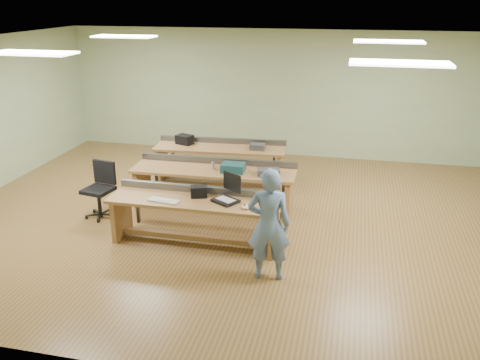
{
  "coord_description": "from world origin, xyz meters",
  "views": [
    {
      "loc": [
        2.0,
        -8.02,
        3.77
      ],
      "look_at": [
        0.31,
        -0.6,
        0.96
      ],
      "focal_mm": 38.0,
      "sensor_mm": 36.0,
      "label": 1
    }
  ],
  "objects_px": {
    "task_chair": "(101,197)",
    "parts_bin_grey": "(268,172)",
    "workbench_back": "(220,156)",
    "laptop_base": "(226,201)",
    "mug": "(227,170)",
    "workbench_mid": "(214,178)",
    "person": "(269,225)",
    "camera_bag": "(199,192)",
    "drinks_can": "(213,165)",
    "workbench_front": "(195,210)",
    "parts_bin_teal": "(233,168)"
  },
  "relations": [
    {
      "from": "task_chair",
      "to": "parts_bin_grey",
      "type": "xyz_separation_m",
      "value": [
        2.89,
        0.75,
        0.44
      ]
    },
    {
      "from": "workbench_back",
      "to": "laptop_base",
      "type": "distance_m",
      "value": 3.0
    },
    {
      "from": "workbench_back",
      "to": "mug",
      "type": "xyz_separation_m",
      "value": [
        0.54,
        -1.55,
        0.25
      ]
    },
    {
      "from": "workbench_mid",
      "to": "mug",
      "type": "relative_size",
      "value": 24.5
    },
    {
      "from": "person",
      "to": "camera_bag",
      "type": "distance_m",
      "value": 1.55
    },
    {
      "from": "workbench_back",
      "to": "parts_bin_grey",
      "type": "xyz_separation_m",
      "value": [
        1.28,
        -1.5,
        0.25
      ]
    },
    {
      "from": "person",
      "to": "mug",
      "type": "height_order",
      "value": "person"
    },
    {
      "from": "workbench_back",
      "to": "task_chair",
      "type": "height_order",
      "value": "task_chair"
    },
    {
      "from": "workbench_back",
      "to": "person",
      "type": "distance_m",
      "value": 4.02
    },
    {
      "from": "laptop_base",
      "to": "task_chair",
      "type": "height_order",
      "value": "task_chair"
    },
    {
      "from": "camera_bag",
      "to": "drinks_can",
      "type": "xyz_separation_m",
      "value": [
        -0.16,
        1.37,
        -0.03
      ]
    },
    {
      "from": "workbench_back",
      "to": "workbench_mid",
      "type": "bearing_deg",
      "value": -83.46
    },
    {
      "from": "camera_bag",
      "to": "parts_bin_grey",
      "type": "bearing_deg",
      "value": 36.6
    },
    {
      "from": "task_chair",
      "to": "mug",
      "type": "bearing_deg",
      "value": 28.36
    },
    {
      "from": "workbench_mid",
      "to": "task_chair",
      "type": "relative_size",
      "value": 3.05
    },
    {
      "from": "mug",
      "to": "drinks_can",
      "type": "height_order",
      "value": "drinks_can"
    },
    {
      "from": "mug",
      "to": "workbench_back",
      "type": "bearing_deg",
      "value": 109.13
    },
    {
      "from": "workbench_front",
      "to": "workbench_back",
      "type": "distance_m",
      "value": 2.88
    },
    {
      "from": "parts_bin_grey",
      "to": "mug",
      "type": "distance_m",
      "value": 0.75
    },
    {
      "from": "person",
      "to": "parts_bin_teal",
      "type": "bearing_deg",
      "value": -72.93
    },
    {
      "from": "parts_bin_grey",
      "to": "drinks_can",
      "type": "xyz_separation_m",
      "value": [
        -1.05,
        0.12,
        0.01
      ]
    },
    {
      "from": "laptop_base",
      "to": "mug",
      "type": "xyz_separation_m",
      "value": [
        -0.32,
        1.32,
        0.03
      ]
    },
    {
      "from": "workbench_front",
      "to": "task_chair",
      "type": "height_order",
      "value": "task_chair"
    },
    {
      "from": "workbench_back",
      "to": "mug",
      "type": "relative_size",
      "value": 22.46
    },
    {
      "from": "workbench_front",
      "to": "person",
      "type": "bearing_deg",
      "value": -31.37
    },
    {
      "from": "parts_bin_grey",
      "to": "camera_bag",
      "type": "bearing_deg",
      "value": -125.36
    },
    {
      "from": "camera_bag",
      "to": "mug",
      "type": "bearing_deg",
      "value": 65.17
    },
    {
      "from": "workbench_front",
      "to": "laptop_base",
      "type": "relative_size",
      "value": 7.42
    },
    {
      "from": "workbench_mid",
      "to": "task_chair",
      "type": "distance_m",
      "value": 2.06
    },
    {
      "from": "camera_bag",
      "to": "mug",
      "type": "xyz_separation_m",
      "value": [
        0.14,
        1.21,
        -0.04
      ]
    },
    {
      "from": "laptop_base",
      "to": "workbench_back",
      "type": "bearing_deg",
      "value": 138.19
    },
    {
      "from": "task_chair",
      "to": "parts_bin_teal",
      "type": "bearing_deg",
      "value": 29.68
    },
    {
      "from": "parts_bin_grey",
      "to": "workbench_front",
      "type": "bearing_deg",
      "value": -124.38
    },
    {
      "from": "drinks_can",
      "to": "workbench_mid",
      "type": "bearing_deg",
      "value": -14.31
    },
    {
      "from": "laptop_base",
      "to": "task_chair",
      "type": "distance_m",
      "value": 2.57
    },
    {
      "from": "workbench_front",
      "to": "drinks_can",
      "type": "relative_size",
      "value": 23.13
    },
    {
      "from": "workbench_mid",
      "to": "parts_bin_teal",
      "type": "bearing_deg",
      "value": -11.63
    },
    {
      "from": "laptop_base",
      "to": "drinks_can",
      "type": "xyz_separation_m",
      "value": [
        -0.62,
        1.48,
        0.04
      ]
    },
    {
      "from": "workbench_back",
      "to": "drinks_can",
      "type": "xyz_separation_m",
      "value": [
        0.23,
        -1.38,
        0.26
      ]
    },
    {
      "from": "workbench_front",
      "to": "laptop_base",
      "type": "xyz_separation_m",
      "value": [
        0.5,
        -0.01,
        0.22
      ]
    },
    {
      "from": "workbench_back",
      "to": "person",
      "type": "height_order",
      "value": "person"
    },
    {
      "from": "task_chair",
      "to": "drinks_can",
      "type": "relative_size",
      "value": 8.42
    },
    {
      "from": "laptop_base",
      "to": "parts_bin_grey",
      "type": "xyz_separation_m",
      "value": [
        0.43,
        1.37,
        0.03
      ]
    },
    {
      "from": "camera_bag",
      "to": "person",
      "type": "bearing_deg",
      "value": -53.25
    },
    {
      "from": "workbench_front",
      "to": "drinks_can",
      "type": "distance_m",
      "value": 1.5
    },
    {
      "from": "workbench_mid",
      "to": "camera_bag",
      "type": "bearing_deg",
      "value": -85.52
    },
    {
      "from": "workbench_front",
      "to": "mug",
      "type": "relative_size",
      "value": 22.09
    },
    {
      "from": "parts_bin_teal",
      "to": "person",
      "type": "bearing_deg",
      "value": -64.88
    },
    {
      "from": "parts_bin_grey",
      "to": "person",
      "type": "bearing_deg",
      "value": -80.06
    },
    {
      "from": "workbench_front",
      "to": "camera_bag",
      "type": "relative_size",
      "value": 10.59
    }
  ]
}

